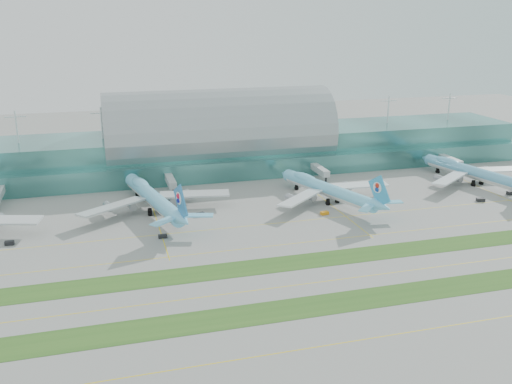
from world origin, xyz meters
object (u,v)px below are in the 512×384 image
object	(u,v)px
terminal	(219,143)
airliner_c	(327,189)
airliner_d	(472,171)
airliner_b	(153,197)

from	to	relation	value
terminal	airliner_c	bearing A→B (deg)	-63.16
airliner_c	airliner_d	distance (m)	80.56
terminal	airliner_c	world-z (taller)	terminal
airliner_d	airliner_b	bearing A→B (deg)	167.18
airliner_b	airliner_d	xyz separation A→B (m)	(156.41, 0.51, -0.34)
terminal	airliner_b	xyz separation A→B (m)	(-41.77, -60.82, -7.80)
airliner_d	terminal	bearing A→B (deg)	139.25
terminal	airliner_d	bearing A→B (deg)	-27.74
terminal	airliner_b	bearing A→B (deg)	-124.48
airliner_b	airliner_c	size ratio (longest dim) A/B	1.09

